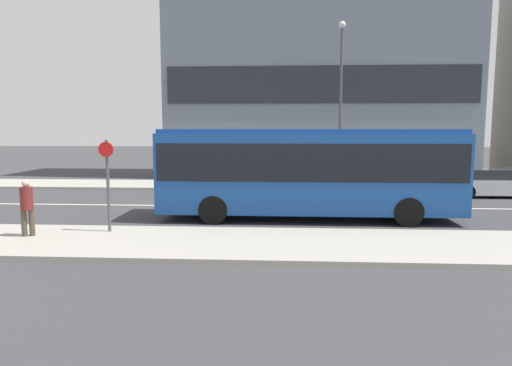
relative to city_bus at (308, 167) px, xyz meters
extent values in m
plane|color=#3A3A3D|center=(-4.32, 2.32, -1.81)|extent=(120.00, 120.00, 0.00)
cube|color=#A39E93|center=(-4.32, -3.93, -1.74)|extent=(44.00, 3.50, 0.13)
cube|color=#A39E93|center=(-4.32, 8.57, -1.74)|extent=(44.00, 3.50, 0.13)
cube|color=silver|center=(-4.32, 2.32, -1.80)|extent=(41.80, 0.16, 0.01)
cube|color=slate|center=(1.35, 14.66, 8.62)|extent=(19.25, 5.66, 20.84)
cube|color=#1E232D|center=(1.35, 11.79, 3.93)|extent=(18.48, 0.08, 2.20)
cube|color=#194793|center=(0.01, 0.00, -0.15)|extent=(10.21, 2.58, 2.68)
cube|color=black|center=(0.01, 0.00, 0.25)|extent=(10.00, 2.61, 1.23)
cube|color=#194793|center=(0.01, 0.00, 1.26)|extent=(10.05, 2.37, 0.14)
cube|color=black|center=(-5.11, 0.00, 0.09)|extent=(0.05, 2.27, 1.61)
cube|color=yellow|center=(-5.11, 0.00, 0.98)|extent=(0.04, 1.80, 0.32)
cylinder|color=black|center=(-3.15, -1.18, -1.33)|extent=(0.96, 0.28, 0.96)
cylinder|color=black|center=(-3.15, 1.18, -1.33)|extent=(0.96, 0.28, 0.96)
cylinder|color=black|center=(3.17, -1.18, -1.33)|extent=(0.96, 0.28, 0.96)
cylinder|color=black|center=(3.17, 1.18, -1.33)|extent=(0.96, 0.28, 0.96)
cube|color=silver|center=(8.80, 5.69, -1.32)|extent=(4.30, 1.73, 0.68)
cube|color=#21262B|center=(8.67, 5.69, -0.75)|extent=(2.37, 1.52, 0.46)
cylinder|color=black|center=(7.47, 4.92, -1.51)|extent=(0.60, 0.18, 0.60)
cylinder|color=black|center=(7.47, 6.47, -1.51)|extent=(0.60, 0.18, 0.60)
cylinder|color=#4C4233|center=(-7.95, -3.63, -1.30)|extent=(0.15, 0.15, 0.75)
cylinder|color=#4C4233|center=(-8.14, -3.70, -1.30)|extent=(0.15, 0.15, 0.75)
cylinder|color=maroon|center=(-8.04, -3.67, -0.60)|extent=(0.34, 0.34, 0.65)
sphere|color=beige|center=(-8.04, -3.67, -0.17)|extent=(0.21, 0.21, 0.21)
cylinder|color=#4C4C51|center=(-5.97, -2.96, -0.33)|extent=(0.09, 0.09, 2.69)
cylinder|color=red|center=(-5.97, -3.02, 0.75)|extent=(0.44, 0.03, 0.44)
cylinder|color=#4C4C51|center=(1.97, 7.33, 2.29)|extent=(0.14, 0.14, 7.93)
sphere|color=silver|center=(1.97, 7.33, 6.36)|extent=(0.36, 0.36, 0.36)
camera|label=1|loc=(-0.85, -15.89, 1.36)|focal=32.00mm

